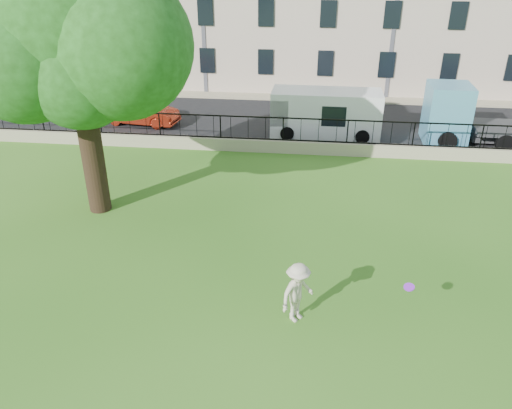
# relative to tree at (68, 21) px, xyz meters

# --- Properties ---
(ground) EXTENTS (120.00, 120.00, 0.00)m
(ground) POSITION_rel_tree_xyz_m (6.46, -5.31, -6.67)
(ground) COLOR #295F16
(ground) RESTS_ON ground
(retaining_wall) EXTENTS (50.00, 0.40, 0.60)m
(retaining_wall) POSITION_rel_tree_xyz_m (6.46, 6.69, -6.37)
(retaining_wall) COLOR #9C9171
(retaining_wall) RESTS_ON ground
(iron_railing) EXTENTS (50.00, 0.05, 1.13)m
(iron_railing) POSITION_rel_tree_xyz_m (6.46, 6.69, -5.52)
(iron_railing) COLOR black
(iron_railing) RESTS_ON retaining_wall
(street) EXTENTS (60.00, 9.00, 0.01)m
(street) POSITION_rel_tree_xyz_m (6.46, 11.39, -6.66)
(street) COLOR black
(street) RESTS_ON ground
(sidewalk) EXTENTS (60.00, 1.40, 0.12)m
(sidewalk) POSITION_rel_tree_xyz_m (6.46, 16.59, -6.61)
(sidewalk) COLOR #9C9171
(sidewalk) RESTS_ON ground
(tree) EXTENTS (8.10, 6.30, 10.04)m
(tree) POSITION_rel_tree_xyz_m (0.00, 0.00, 0.00)
(tree) COLOR black
(tree) RESTS_ON ground
(man) EXTENTS (1.18, 1.24, 1.69)m
(man) POSITION_rel_tree_xyz_m (7.72, -5.47, -5.82)
(man) COLOR beige
(man) RESTS_ON ground
(frisbee) EXTENTS (0.29, 0.29, 0.12)m
(frisbee) POSITION_rel_tree_xyz_m (10.46, -5.39, -5.46)
(frisbee) COLOR #9327DE
(red_sedan) EXTENTS (4.34, 1.99, 1.38)m
(red_sedan) POSITION_rel_tree_xyz_m (-1.66, 10.09, -5.98)
(red_sedan) COLOR #A82A14
(red_sedan) RESTS_ON street
(white_van) EXTENTS (5.58, 2.24, 2.33)m
(white_van) POSITION_rel_tree_xyz_m (8.46, 9.51, -5.50)
(white_van) COLOR white
(white_van) RESTS_ON street
(blue_truck) EXTENTS (6.98, 2.68, 2.89)m
(blue_truck) POSITION_rel_tree_xyz_m (16.84, 9.09, -5.22)
(blue_truck) COLOR #5199BD
(blue_truck) RESTS_ON street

